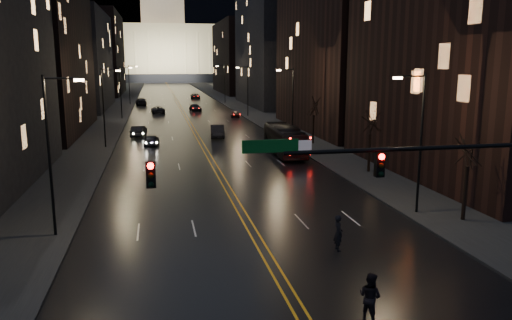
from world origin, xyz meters
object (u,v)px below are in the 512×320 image
traffic_signal (433,174)px  oncoming_car_a (151,140)px  pedestrian_a (338,233)px  pedestrian_b (370,297)px  oncoming_car_b (139,131)px  receding_car_a (217,131)px  bus (284,140)px

traffic_signal → oncoming_car_a: 42.66m
pedestrian_a → traffic_signal: bearing=-156.3°
oncoming_car_a → pedestrian_b: (8.30, -42.75, 0.28)m
oncoming_car_b → pedestrian_a: 44.99m
oncoming_car_a → pedestrian_b: 43.55m
oncoming_car_b → receding_car_a: (10.06, -2.72, 0.08)m
receding_car_a → pedestrian_b: bearing=-85.0°
bus → pedestrian_b: 34.96m
bus → oncoming_car_b: bus is taller
oncoming_car_b → pedestrian_b: 51.51m
oncoming_car_a → receding_car_a: 9.79m
oncoming_car_a → pedestrian_b: bearing=105.5°
oncoming_car_a → receding_car_a: size_ratio=0.80×
traffic_signal → receding_car_a: traffic_signal is taller
pedestrian_b → oncoming_car_a: bearing=-22.0°
bus → pedestrian_b: bearing=-97.0°
traffic_signal → receding_car_a: size_ratio=3.47×
oncoming_car_b → receding_car_a: size_ratio=0.90×
traffic_signal → pedestrian_b: 5.77m
receding_car_a → oncoming_car_b: bearing=170.0°
traffic_signal → oncoming_car_b: (-13.47, 48.54, -4.37)m
traffic_signal → pedestrian_a: size_ratio=9.03×
oncoming_car_b → bus: bearing=142.1°
receding_car_a → pedestrian_b: pedestrian_b is taller
traffic_signal → oncoming_car_a: (-11.79, 40.76, -4.43)m
pedestrian_b → receding_car_a: bearing=-33.1°
oncoming_car_b → receding_car_a: receding_car_a is taller
pedestrian_a → bus: bearing=-8.1°
receding_car_a → pedestrian_a: (1.29, -40.81, 0.14)m
traffic_signal → pedestrian_b: size_ratio=9.03×
receding_car_a → pedestrian_a: bearing=-83.1°
traffic_signal → pedestrian_a: 6.84m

